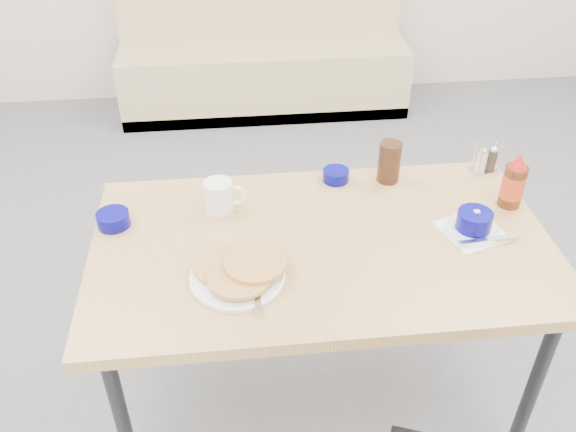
{
  "coord_description": "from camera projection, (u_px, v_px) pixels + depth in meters",
  "views": [
    {
      "loc": [
        -0.26,
        -1.18,
        1.92
      ],
      "look_at": [
        -0.1,
        0.31,
        0.82
      ],
      "focal_mm": 38.0,
      "sensor_mm": 36.0,
      "label": 1
    }
  ],
  "objects": [
    {
      "name": "dining_table",
      "position": [
        322.0,
        257.0,
        1.89
      ],
      "size": [
        1.4,
        0.8,
        0.76
      ],
      "color": "tan",
      "rests_on": "ground"
    },
    {
      "name": "pancake_plate",
      "position": [
        239.0,
        273.0,
        1.71
      ],
      "size": [
        0.28,
        0.29,
        0.05
      ],
      "rotation": [
        0.0,
        0.0,
        -0.36
      ],
      "color": "white",
      "rests_on": "dining_table"
    },
    {
      "name": "booth_bench",
      "position": [
        263.0,
        56.0,
        4.13
      ],
      "size": [
        1.9,
        0.56,
        1.22
      ],
      "color": "tan",
      "rests_on": "ground"
    },
    {
      "name": "coffee_mug",
      "position": [
        220.0,
        196.0,
        1.96
      ],
      "size": [
        0.14,
        0.09,
        0.1
      ],
      "rotation": [
        0.0,
        0.0,
        -0.05
      ],
      "color": "white",
      "rests_on": "dining_table"
    },
    {
      "name": "amber_tumbler",
      "position": [
        389.0,
        162.0,
        2.09
      ],
      "size": [
        0.09,
        0.09,
        0.14
      ],
      "primitive_type": "cylinder",
      "rotation": [
        0.0,
        0.0,
        -0.16
      ],
      "color": "#321A0F",
      "rests_on": "dining_table"
    },
    {
      "name": "butter_bowl",
      "position": [
        336.0,
        175.0,
        2.12
      ],
      "size": [
        0.09,
        0.09,
        0.04
      ],
      "rotation": [
        0.0,
        0.0,
        -0.19
      ],
      "color": "#04046B",
      "rests_on": "dining_table"
    },
    {
      "name": "creamer_bowl",
      "position": [
        113.0,
        219.0,
        1.91
      ],
      "size": [
        0.1,
        0.1,
        0.05
      ],
      "rotation": [
        0.0,
        0.0,
        0.09
      ],
      "color": "#04046B",
      "rests_on": "dining_table"
    },
    {
      "name": "condiment_caddy",
      "position": [
        486.0,
        161.0,
        2.16
      ],
      "size": [
        0.1,
        0.07,
        0.11
      ],
      "rotation": [
        0.0,
        0.0,
        0.17
      ],
      "color": "silver",
      "rests_on": "dining_table"
    },
    {
      "name": "sugar_wrapper",
      "position": [
        232.0,
        270.0,
        1.75
      ],
      "size": [
        0.05,
        0.04,
        0.0
      ],
      "primitive_type": "cube",
      "rotation": [
        0.0,
        0.0,
        0.41
      ],
      "color": "#F05056",
      "rests_on": "dining_table"
    },
    {
      "name": "grits_setting",
      "position": [
        474.0,
        224.0,
        1.87
      ],
      "size": [
        0.24,
        0.22,
        0.07
      ],
      "rotation": [
        0.0,
        0.0,
        0.3
      ],
      "color": "white",
      "rests_on": "dining_table"
    },
    {
      "name": "syrup_bottle",
      "position": [
        513.0,
        183.0,
        1.96
      ],
      "size": [
        0.07,
        0.07,
        0.19
      ],
      "rotation": [
        0.0,
        0.0,
        0.26
      ],
      "color": "#47230F",
      "rests_on": "dining_table"
    }
  ]
}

